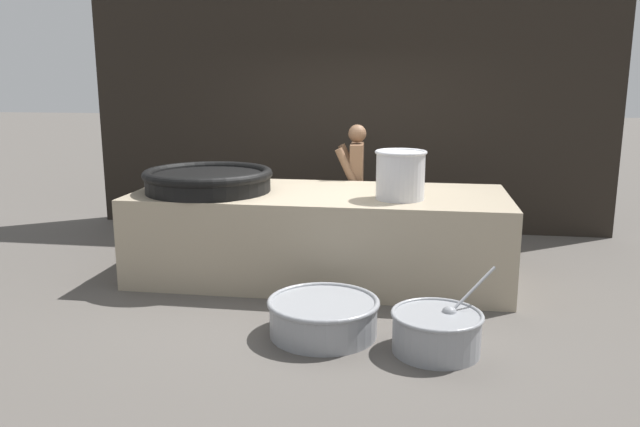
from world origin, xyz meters
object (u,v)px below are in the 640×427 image
(cook, at_px, (356,184))
(prep_bowl_meat, at_px, (323,315))
(giant_wok_near, at_px, (208,179))
(stock_pot, at_px, (400,174))
(prep_bowl_vegetables, at_px, (437,330))

(cook, xyz_separation_m, prep_bowl_meat, (-0.00, -2.61, -0.67))
(giant_wok_near, height_order, prep_bowl_meat, giant_wok_near)
(stock_pot, relative_size, prep_bowl_vegetables, 0.62)
(prep_bowl_vegetables, distance_m, prep_bowl_meat, 0.93)
(giant_wok_near, xyz_separation_m, stock_pot, (1.99, -0.12, 0.12))
(giant_wok_near, bearing_deg, prep_bowl_vegetables, -34.02)
(cook, bearing_deg, prep_bowl_meat, 87.17)
(giant_wok_near, relative_size, cook, 0.87)
(cook, bearing_deg, prep_bowl_vegetables, 105.22)
(giant_wok_near, distance_m, stock_pot, 2.00)
(prep_bowl_vegetables, bearing_deg, cook, 108.04)
(prep_bowl_meat, bearing_deg, cook, 89.99)
(cook, relative_size, prep_bowl_vegetables, 1.89)
(stock_pot, relative_size, cook, 0.33)
(stock_pot, height_order, prep_bowl_meat, stock_pot)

